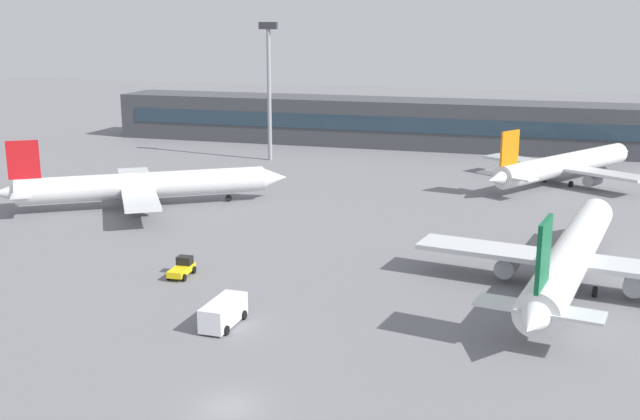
# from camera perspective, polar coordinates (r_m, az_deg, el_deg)

# --- Properties ---
(ground_plane) EXTENTS (400.00, 400.00, 0.00)m
(ground_plane) POSITION_cam_1_polar(r_m,az_deg,el_deg) (86.28, 3.78, -2.21)
(ground_plane) COLOR slate
(terminal_building) EXTENTS (135.06, 12.13, 9.00)m
(terminal_building) POSITION_cam_1_polar(r_m,az_deg,el_deg) (149.84, 9.60, 6.28)
(terminal_building) COLOR #3F4247
(terminal_building) RESTS_ON ground_plane
(airplane_near) EXTENTS (28.41, 40.35, 10.01)m
(airplane_near) POSITION_cam_1_polar(r_m,az_deg,el_deg) (74.23, 18.25, -3.13)
(airplane_near) COLOR silver
(airplane_near) RESTS_ON ground_plane
(airplane_mid) EXTENTS (33.56, 24.54, 9.44)m
(airplane_mid) POSITION_cam_1_polar(r_m,az_deg,el_deg) (103.20, -12.81, 1.80)
(airplane_mid) COLOR silver
(airplane_mid) RESTS_ON ground_plane
(airplane_far) EXTENTS (24.11, 32.98, 9.26)m
(airplane_far) POSITION_cam_1_polar(r_m,az_deg,el_deg) (121.49, 17.82, 3.25)
(airplane_far) COLOR silver
(airplane_far) RESTS_ON ground_plane
(baggage_tug_yellow) EXTENTS (1.99, 3.68, 1.75)m
(baggage_tug_yellow) POSITION_cam_1_polar(r_m,az_deg,el_deg) (75.04, -10.20, -4.25)
(baggage_tug_yellow) COLOR yellow
(baggage_tug_yellow) RESTS_ON ground_plane
(service_van_white) EXTENTS (2.43, 5.25, 2.08)m
(service_van_white) POSITION_cam_1_polar(r_m,az_deg,el_deg) (62.61, -7.19, -7.56)
(service_van_white) COLOR white
(service_van_white) RESTS_ON ground_plane
(floodlight_tower_west) EXTENTS (3.20, 0.80, 23.67)m
(floodlight_tower_west) POSITION_cam_1_polar(r_m,az_deg,el_deg) (134.05, -3.81, 9.56)
(floodlight_tower_west) COLOR gray
(floodlight_tower_west) RESTS_ON ground_plane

